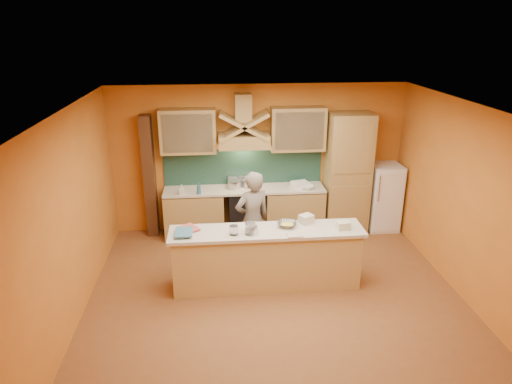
{
  "coord_description": "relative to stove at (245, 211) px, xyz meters",
  "views": [
    {
      "loc": [
        -0.83,
        -5.8,
        3.84
      ],
      "look_at": [
        -0.2,
        0.9,
        1.33
      ],
      "focal_mm": 32.0,
      "sensor_mm": 36.0,
      "label": 1
    }
  ],
  "objects": [
    {
      "name": "pot_small",
      "position": [
        0.06,
        0.06,
        0.51
      ],
      "size": [
        0.19,
        0.19,
        0.13
      ],
      "primitive_type": "cylinder",
      "rotation": [
        0.0,
        0.0,
        -0.08
      ],
      "color": "#BAB9C0",
      "rests_on": "stove"
    },
    {
      "name": "trim_column_left",
      "position": [
        -1.75,
        0.15,
        0.7
      ],
      "size": [
        0.2,
        0.3,
        2.3
      ],
      "primitive_type": "cube",
      "color": "#472816",
      "rests_on": "floor"
    },
    {
      "name": "upper_cabinet_right",
      "position": [
        1.0,
        0.12,
        1.55
      ],
      "size": [
        1.0,
        0.35,
        0.8
      ],
      "primitive_type": "cube",
      "color": "#A8874C",
      "rests_on": "wall_back"
    },
    {
      "name": "dish_rack",
      "position": [
        1.05,
        -0.04,
        0.52
      ],
      "size": [
        0.35,
        0.3,
        0.11
      ],
      "primitive_type": "cube",
      "rotation": [
        0.0,
        0.0,
        0.26
      ],
      "color": "white",
      "rests_on": "counter_top"
    },
    {
      "name": "wall_right",
      "position": [
        3.05,
        -2.2,
        0.95
      ],
      "size": [
        0.02,
        5.0,
        2.8
      ],
      "primitive_type": "cube",
      "color": "#C77326",
      "rests_on": "floor"
    },
    {
      "name": "wall_left",
      "position": [
        -2.45,
        -2.2,
        0.95
      ],
      "size": [
        0.02,
        5.0,
        2.8
      ],
      "primitive_type": "cube",
      "color": "#C77326",
      "rests_on": "floor"
    },
    {
      "name": "island_top",
      "position": [
        0.2,
        -1.9,
        0.47
      ],
      "size": [
        2.9,
        0.62,
        0.05
      ],
      "primitive_type": "cube",
      "color": "beige",
      "rests_on": "island_body"
    },
    {
      "name": "floor",
      "position": [
        0.3,
        -2.2,
        -0.45
      ],
      "size": [
        5.5,
        5.0,
        0.01
      ],
      "primitive_type": "cube",
      "color": "brown",
      "rests_on": "ground"
    },
    {
      "name": "book_lower",
      "position": [
        -1.04,
        -1.84,
        0.51
      ],
      "size": [
        0.35,
        0.37,
        0.03
      ],
      "primitive_type": "imported",
      "rotation": [
        0.0,
        0.0,
        0.59
      ],
      "color": "#BA4C42",
      "rests_on": "island_top"
    },
    {
      "name": "hood_chimney",
      "position": [
        0.0,
        0.15,
        1.95
      ],
      "size": [
        0.3,
        0.3,
        0.5
      ],
      "primitive_type": "cube",
      "color": "#A8874C",
      "rests_on": "wall_back"
    },
    {
      "name": "wall_front",
      "position": [
        0.3,
        -4.7,
        0.95
      ],
      "size": [
        5.5,
        0.02,
        2.8
      ],
      "primitive_type": "cube",
      "color": "#C77326",
      "rests_on": "floor"
    },
    {
      "name": "grocery_bag_b",
      "position": [
        1.33,
        -1.97,
        0.55
      ],
      "size": [
        0.21,
        0.17,
        0.12
      ],
      "primitive_type": "cube",
      "rotation": [
        0.0,
        0.0,
        0.13
      ],
      "color": "beige",
      "rests_on": "island_top"
    },
    {
      "name": "grocery_bag_a",
      "position": [
        0.83,
        -1.7,
        0.56
      ],
      "size": [
        0.25,
        0.24,
        0.13
      ],
      "primitive_type": "cube",
      "rotation": [
        0.0,
        0.0,
        0.51
      ],
      "color": "beige",
      "rests_on": "island_top"
    },
    {
      "name": "range_hood",
      "position": [
        0.0,
        0.05,
        1.37
      ],
      "size": [
        0.92,
        0.5,
        0.24
      ],
      "primitive_type": "cube",
      "color": "#A8874C",
      "rests_on": "wall_back"
    },
    {
      "name": "jar_small",
      "position": [
        -0.3,
        -2.02,
        0.56
      ],
      "size": [
        0.14,
        0.14,
        0.14
      ],
      "primitive_type": "cylinder",
      "rotation": [
        0.0,
        0.0,
        0.09
      ],
      "color": "white",
      "rests_on": "island_top"
    },
    {
      "name": "mixing_bowl",
      "position": [
        0.52,
        -1.81,
        0.53
      ],
      "size": [
        0.35,
        0.35,
        0.07
      ],
      "primitive_type": "imported",
      "rotation": [
        0.0,
        0.0,
        -0.31
      ],
      "color": "silver",
      "rests_on": "island_top"
    },
    {
      "name": "cloth",
      "position": [
        0.58,
        -2.12,
        0.5
      ],
      "size": [
        0.23,
        0.18,
        0.01
      ],
      "primitive_type": "cube",
      "rotation": [
        0.0,
        0.0,
        0.05
      ],
      "color": "#C7ADA3",
      "rests_on": "island_top"
    },
    {
      "name": "jar_large",
      "position": [
        -0.06,
        -2.02,
        0.58
      ],
      "size": [
        0.17,
        0.17,
        0.18
      ],
      "primitive_type": "cylinder",
      "rotation": [
        0.0,
        0.0,
        0.15
      ],
      "color": "silver",
      "rests_on": "island_top"
    },
    {
      "name": "bowl_back",
      "position": [
        1.17,
        -0.15,
        0.51
      ],
      "size": [
        0.27,
        0.27,
        0.07
      ],
      "primitive_type": "imported",
      "rotation": [
        0.0,
        0.0,
        0.21
      ],
      "color": "white",
      "rests_on": "counter_top"
    },
    {
      "name": "base_cabinet_left",
      "position": [
        -0.95,
        0.0,
        -0.02
      ],
      "size": [
        1.1,
        0.6,
        0.86
      ],
      "primitive_type": "cube",
      "color": "#A8874C",
      "rests_on": "floor"
    },
    {
      "name": "book_upper",
      "position": [
        -1.14,
        -1.95,
        0.53
      ],
      "size": [
        0.25,
        0.35,
        0.03
      ],
      "primitive_type": "imported",
      "rotation": [
        0.0,
        0.0,
        0.01
      ],
      "color": "#3B6C83",
      "rests_on": "island_top"
    },
    {
      "name": "backsplash",
      "position": [
        -0.0,
        0.28,
        0.8
      ],
      "size": [
        3.0,
        0.03,
        0.7
      ],
      "primitive_type": "cube",
      "color": "#19382E",
      "rests_on": "wall_back"
    },
    {
      "name": "base_cabinet_right",
      "position": [
        0.95,
        0.0,
        -0.02
      ],
      "size": [
        1.1,
        0.6,
        0.86
      ],
      "primitive_type": "cube",
      "color": "#A8874C",
      "rests_on": "floor"
    },
    {
      "name": "ceiling",
      "position": [
        0.3,
        -2.2,
        2.35
      ],
      "size": [
        5.5,
        5.0,
        0.01
      ],
      "primitive_type": "cube",
      "color": "white",
      "rests_on": "wall_back"
    },
    {
      "name": "counter_top",
      "position": [
        -0.0,
        0.0,
        0.45
      ],
      "size": [
        3.0,
        0.62,
        0.04
      ],
      "primitive_type": "cube",
      "color": "beige",
      "rests_on": "base_cabinet_left"
    },
    {
      "name": "soap_bottle_b",
      "position": [
        -0.84,
        -0.22,
        0.58
      ],
      "size": [
        0.11,
        0.11,
        0.21
      ],
      "primitive_type": "imported",
      "rotation": [
        0.0,
        0.0,
        0.78
      ],
      "color": "#2F5E82",
      "rests_on": "counter_top"
    },
    {
      "name": "kitchen_scale",
      "position": [
        -0.02,
        -2.02,
        0.55
      ],
      "size": [
        0.15,
        0.15,
        0.1
      ],
      "primitive_type": "cube",
      "rotation": [
        0.0,
        0.0,
        0.29
      ],
      "color": "white",
      "rests_on": "island_top"
    },
    {
      "name": "pot_large",
      "position": [
        -0.18,
        0.04,
        0.52
      ],
      "size": [
        0.31,
        0.31,
        0.15
      ],
      "primitive_type": "cylinder",
      "rotation": [
        0.0,
        0.0,
        -0.21
      ],
      "color": "silver",
      "rests_on": "stove"
    },
    {
      "name": "stove",
      "position": [
        0.0,
        0.0,
        0.0
      ],
      "size": [
        0.6,
        0.58,
        0.9
      ],
      "primitive_type": "cube",
      "color": "black",
      "rests_on": "floor"
    },
    {
      "name": "upper_cabinet_left",
      "position": [
        -1.0,
        0.12,
        1.55
      ],
      "size": [
        1.0,
        0.35,
        0.8
      ],
      "primitive_type": "cube",
      "color": "#A8874C",
      "rests_on": "wall_back"
    },
    {
      "name": "island_body",
      "position": [
        0.2,
        -1.9,
        -0.01
      ],
      "size": [
        2.8,
        0.55,
        0.88
      ],
      "primitive_type": "cube",
      "color": "tan",
      "rests_on": "floor"
    },
    {
      "name": "person",
      "position": [
        0.04,
        -1.26,
        0.38
      ],
      "size": [
        0.7,
        0.59,
        1.65
      ],
      "primitive_type": "imported",
      "rotation": [
        0.0,
        0.0,
        3.51
      ],
      "color": "#70665B",
      "rests_on": "floor"
    },
    {
      "name": "soap_bottle_a",
      "position": [
        -1.15,
        -0.21,
        0.56
      ],
      "size": [
        0.09,
        0.09,
        0.19
      ],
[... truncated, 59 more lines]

